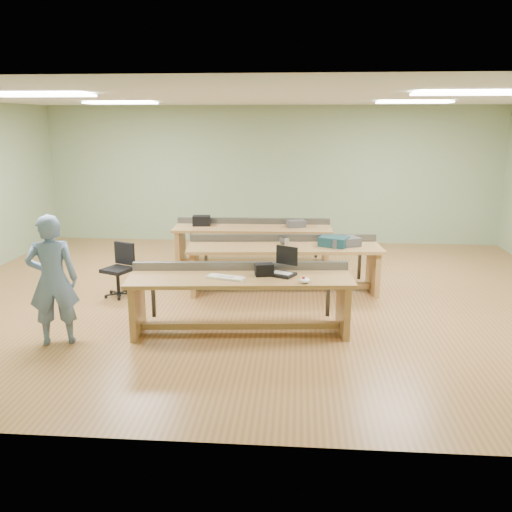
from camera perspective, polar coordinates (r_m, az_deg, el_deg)
name	(u,v)px	position (r m, az deg, el deg)	size (l,w,h in m)	color
floor	(258,296)	(8.50, 0.17, -4.25)	(10.00, 10.00, 0.00)	#9C673B
ceiling	(258,97)	(8.08, 0.18, 16.40)	(10.00, 10.00, 0.00)	silver
wall_back	(271,175)	(12.12, 1.61, 8.51)	(10.00, 0.04, 3.00)	gray
wall_front	(219,274)	(4.26, -3.89, -1.92)	(10.00, 0.04, 3.00)	gray
fluor_panels	(258,99)	(8.08, 0.18, 16.19)	(6.20, 3.50, 0.03)	white
workbench_front	(240,291)	(6.94, -1.66, -3.68)	(2.90, 1.01, 0.86)	#B3844B
workbench_mid	(284,257)	(8.63, 2.97, -0.11)	(3.10, 1.07, 0.86)	#B3844B
workbench_back	(253,237)	(10.13, -0.37, 2.02)	(2.94, 0.86, 0.86)	#B3844B
person	(53,280)	(6.96, -20.62, -2.39)	(0.59, 0.39, 1.61)	#6885AA
laptop_base	(282,274)	(6.91, 2.77, -1.94)	(0.31, 0.25, 0.03)	black
laptop_screen	(287,255)	(6.96, 3.27, 0.07)	(0.31, 0.01, 0.24)	black
keyboard	(226,278)	(6.79, -3.20, -2.28)	(0.47, 0.16, 0.03)	silver
trackball_mouse	(305,280)	(6.62, 5.15, -2.55)	(0.13, 0.16, 0.07)	white
camera_bag	(264,270)	(6.89, 0.87, -1.45)	(0.23, 0.15, 0.16)	black
task_chair	(120,277)	(8.71, -14.16, -2.15)	(0.59, 0.59, 0.83)	black
parts_bin_teal	(334,241)	(8.60, 8.21, 1.53)	(0.42, 0.32, 0.15)	#13373F
parts_bin_grey	(343,242)	(8.65, 9.16, 1.50)	(0.49, 0.31, 0.13)	#3C3C3F
mug	(284,241)	(8.65, 2.96, 1.58)	(0.14, 0.14, 0.11)	#3C3C3F
drinks_can	(287,243)	(8.47, 3.27, 1.39)	(0.07, 0.07, 0.13)	silver
storage_box_back	(201,221)	(10.26, -5.76, 3.73)	(0.32, 0.23, 0.19)	black
tray_back	(296,224)	(10.10, 4.24, 3.42)	(0.32, 0.23, 0.13)	#3C3C3F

